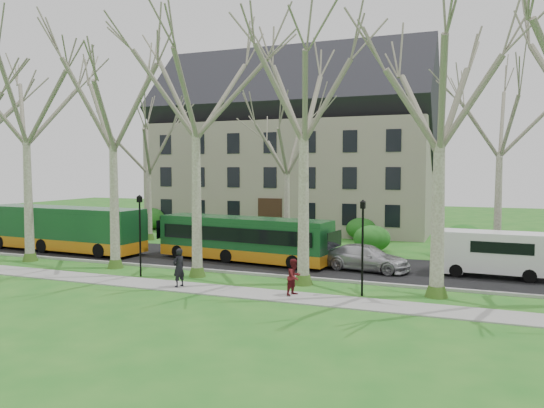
# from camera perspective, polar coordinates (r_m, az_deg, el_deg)

# --- Properties ---
(ground) EXTENTS (120.00, 120.00, 0.00)m
(ground) POSITION_cam_1_polar(r_m,az_deg,el_deg) (27.57, -2.35, -8.31)
(ground) COLOR #216C1F
(ground) RESTS_ON ground
(sidewalk) EXTENTS (70.00, 2.00, 0.06)m
(sidewalk) POSITION_cam_1_polar(r_m,az_deg,el_deg) (25.35, -4.65, -9.34)
(sidewalk) COLOR gray
(sidewalk) RESTS_ON ground
(road) EXTENTS (80.00, 8.00, 0.06)m
(road) POSITION_cam_1_polar(r_m,az_deg,el_deg) (32.58, 1.56, -6.36)
(road) COLOR black
(road) RESTS_ON ground
(curb) EXTENTS (80.00, 0.25, 0.14)m
(curb) POSITION_cam_1_polar(r_m,az_deg,el_deg) (28.90, -1.15, -7.60)
(curb) COLOR #A5A39E
(curb) RESTS_ON ground
(building) EXTENTS (26.50, 12.20, 16.00)m
(building) POSITION_cam_1_polar(r_m,az_deg,el_deg) (51.55, 2.26, 6.38)
(building) COLOR gray
(building) RESTS_ON ground
(tree_row_verge) EXTENTS (49.00, 7.00, 14.00)m
(tree_row_verge) POSITION_cam_1_polar(r_m,az_deg,el_deg) (27.25, -2.14, 6.36)
(tree_row_verge) COLOR gray
(tree_row_verge) RESTS_ON ground
(tree_row_far) EXTENTS (33.00, 7.00, 12.00)m
(tree_row_far) POSITION_cam_1_polar(r_m,az_deg,el_deg) (37.69, 2.50, 4.15)
(tree_row_far) COLOR gray
(tree_row_far) RESTS_ON ground
(lamp_row) EXTENTS (36.22, 0.22, 4.30)m
(lamp_row) POSITION_cam_1_polar(r_m,az_deg,el_deg) (26.24, -3.25, -3.24)
(lamp_row) COLOR black
(lamp_row) RESTS_ON ground
(hedges) EXTENTS (30.60, 8.60, 2.00)m
(hedges) POSITION_cam_1_polar(r_m,az_deg,el_deg) (41.94, -0.51, -2.71)
(hedges) COLOR #1F5D1A
(hedges) RESTS_ON ground
(bus_lead) EXTENTS (12.81, 3.44, 3.17)m
(bus_lead) POSITION_cam_1_polar(r_m,az_deg,el_deg) (39.63, -21.61, -2.44)
(bus_lead) COLOR #144721
(bus_lead) RESTS_ON road
(bus_follow) EXTENTS (11.42, 3.65, 2.81)m
(bus_follow) POSITION_cam_1_polar(r_m,az_deg,el_deg) (32.88, -3.08, -3.74)
(bus_follow) COLOR #144721
(bus_follow) RESTS_ON road
(sedan) EXTENTS (5.18, 2.74, 1.43)m
(sedan) POSITION_cam_1_polar(r_m,az_deg,el_deg) (30.47, 10.09, -5.71)
(sedan) COLOR #B2B2B7
(sedan) RESTS_ON road
(van_a) EXTENTS (5.56, 2.22, 2.39)m
(van_a) POSITION_cam_1_polar(r_m,az_deg,el_deg) (30.54, 22.64, -5.02)
(van_a) COLOR white
(van_a) RESTS_ON road
(pedestrian_a) EXTENTS (0.63, 0.79, 1.88)m
(pedestrian_a) POSITION_cam_1_polar(r_m,az_deg,el_deg) (26.28, -9.99, -6.75)
(pedestrian_a) COLOR black
(pedestrian_a) RESTS_ON sidewalk
(pedestrian_b) EXTENTS (0.86, 0.97, 1.66)m
(pedestrian_b) POSITION_cam_1_polar(r_m,az_deg,el_deg) (24.28, 2.40, -7.84)
(pedestrian_b) COLOR #5C1519
(pedestrian_b) RESTS_ON sidewalk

